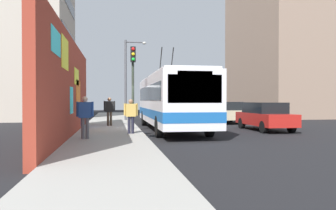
% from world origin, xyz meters
% --- Properties ---
extents(ground_plane, '(80.00, 80.00, 0.00)m').
position_xyz_m(ground_plane, '(0.00, 0.00, 0.00)').
color(ground_plane, black).
extents(sidewalk_slab, '(48.00, 3.20, 0.15)m').
position_xyz_m(sidewalk_slab, '(0.00, 1.60, 0.07)').
color(sidewalk_slab, '#9E9B93').
rests_on(sidewalk_slab, ground_plane).
extents(graffiti_wall, '(14.91, 0.32, 4.44)m').
position_xyz_m(graffiti_wall, '(-3.54, 3.35, 2.22)').
color(graffiti_wall, maroon).
rests_on(graffiti_wall, ground_plane).
extents(building_far_left, '(10.97, 7.43, 20.68)m').
position_xyz_m(building_far_left, '(13.40, 9.20, 10.34)').
color(building_far_left, '#B2A899').
rests_on(building_far_left, ground_plane).
extents(building_far_right, '(13.94, 8.89, 15.30)m').
position_xyz_m(building_far_right, '(14.70, -17.00, 7.65)').
color(building_far_right, gray).
rests_on(building_far_right, ground_plane).
extents(city_bus, '(11.50, 2.65, 4.89)m').
position_xyz_m(city_bus, '(-0.38, -1.80, 1.74)').
color(city_bus, silver).
rests_on(city_bus, ground_plane).
extents(parked_car_red, '(4.53, 1.77, 1.58)m').
position_xyz_m(parked_car_red, '(-1.38, -7.00, 0.83)').
color(parked_car_red, '#B21E19').
rests_on(parked_car_red, ground_plane).
extents(parked_car_champagne, '(4.54, 1.92, 1.58)m').
position_xyz_m(parked_car_champagne, '(5.06, -7.00, 0.84)').
color(parked_car_champagne, '#C6B793').
rests_on(parked_car_champagne, ground_plane).
extents(parked_car_silver, '(4.78, 1.95, 1.58)m').
position_xyz_m(parked_car_silver, '(10.65, -7.00, 0.84)').
color(parked_car_silver, '#B7B7BC').
rests_on(parked_car_silver, ground_plane).
extents(parked_car_navy, '(4.27, 1.92, 1.58)m').
position_xyz_m(parked_car_navy, '(16.71, -7.00, 0.83)').
color(parked_car_navy, navy).
rests_on(parked_car_navy, ground_plane).
extents(pedestrian_near_wall, '(0.23, 0.68, 1.71)m').
position_xyz_m(pedestrian_near_wall, '(-5.30, 2.55, 1.16)').
color(pedestrian_near_wall, '#595960').
rests_on(pedestrian_near_wall, sidewalk_slab).
extents(pedestrian_at_curb, '(0.22, 0.65, 1.60)m').
position_xyz_m(pedestrian_at_curb, '(-3.43, 0.62, 1.09)').
color(pedestrian_at_curb, '#1E1E2D').
rests_on(pedestrian_at_curb, sidewalk_slab).
extents(pedestrian_midblock, '(0.23, 0.69, 1.73)m').
position_xyz_m(pedestrian_midblock, '(1.65, 1.65, 1.17)').
color(pedestrian_midblock, '#3F3326').
rests_on(pedestrian_midblock, sidewalk_slab).
extents(traffic_light, '(0.49, 0.28, 4.50)m').
position_xyz_m(traffic_light, '(-0.66, 0.35, 3.16)').
color(traffic_light, '#2D382D').
rests_on(traffic_light, sidewalk_slab).
extents(street_lamp, '(0.44, 1.71, 6.29)m').
position_xyz_m(street_lamp, '(7.55, 0.25, 3.78)').
color(street_lamp, '#4C4C51').
rests_on(street_lamp, sidewalk_slab).
extents(curbside_puddle, '(1.03, 1.03, 0.00)m').
position_xyz_m(curbside_puddle, '(-3.32, -0.60, 0.00)').
color(curbside_puddle, black).
rests_on(curbside_puddle, ground_plane).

